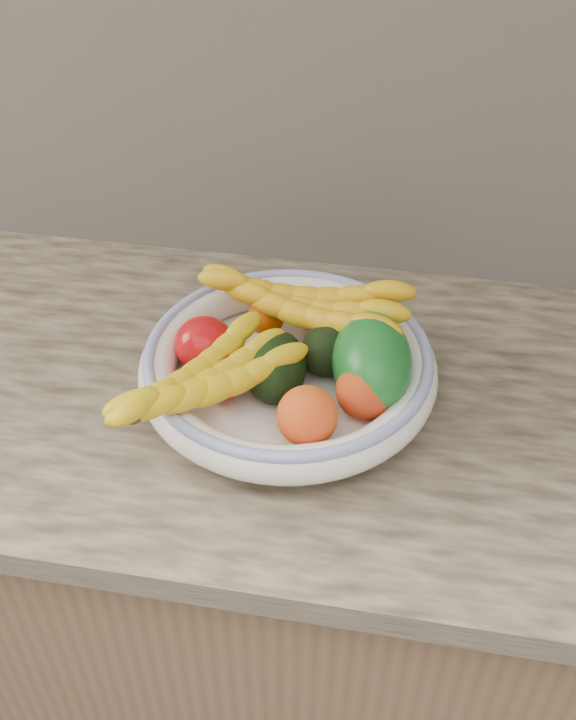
% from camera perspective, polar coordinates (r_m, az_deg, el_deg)
% --- Properties ---
extents(kitchen_counter, '(2.44, 0.66, 1.40)m').
position_cam_1_polar(kitchen_counter, '(1.43, 0.18, -14.54)').
color(kitchen_counter, brown).
rests_on(kitchen_counter, ground).
extents(fruit_bowl, '(0.39, 0.39, 0.08)m').
position_cam_1_polar(fruit_bowl, '(1.05, -0.00, -0.47)').
color(fruit_bowl, white).
rests_on(fruit_bowl, kitchen_counter).
extents(clementine_back_left, '(0.07, 0.07, 0.05)m').
position_cam_1_polar(clementine_back_left, '(1.12, -1.58, 3.06)').
color(clementine_back_left, '#FB5F05').
rests_on(clementine_back_left, fruit_bowl).
extents(clementine_back_right, '(0.05, 0.05, 0.04)m').
position_cam_1_polar(clementine_back_right, '(1.13, 1.80, 3.43)').
color(clementine_back_right, orange).
rests_on(clementine_back_right, fruit_bowl).
extents(tomato_left, '(0.09, 0.09, 0.07)m').
position_cam_1_polar(tomato_left, '(1.07, -5.98, 1.14)').
color(tomato_left, '#B80C0F').
rests_on(tomato_left, fruit_bowl).
extents(tomato_near_left, '(0.07, 0.07, 0.06)m').
position_cam_1_polar(tomato_near_left, '(1.02, -4.85, -1.16)').
color(tomato_near_left, '#C40D01').
rests_on(tomato_near_left, fruit_bowl).
extents(avocado_center, '(0.08, 0.12, 0.08)m').
position_cam_1_polar(avocado_center, '(1.02, -0.84, -0.53)').
color(avocado_center, black).
rests_on(avocado_center, fruit_bowl).
extents(avocado_right, '(0.12, 0.13, 0.07)m').
position_cam_1_polar(avocado_right, '(1.06, 3.31, 1.01)').
color(avocado_right, black).
rests_on(avocado_right, fruit_bowl).
extents(green_mango, '(0.16, 0.18, 0.14)m').
position_cam_1_polar(green_mango, '(1.02, 5.94, -0.09)').
color(green_mango, '#10591B').
rests_on(green_mango, fruit_bowl).
extents(peach_front, '(0.08, 0.08, 0.07)m').
position_cam_1_polar(peach_front, '(0.96, 1.38, -3.99)').
color(peach_front, orange).
rests_on(peach_front, fruit_bowl).
extents(peach_right, '(0.09, 0.09, 0.07)m').
position_cam_1_polar(peach_right, '(0.99, 5.52, -2.16)').
color(peach_right, orange).
rests_on(peach_right, fruit_bowl).
extents(banana_bunch_back, '(0.32, 0.15, 0.09)m').
position_cam_1_polar(banana_bunch_back, '(1.08, 0.99, 3.67)').
color(banana_bunch_back, gold).
rests_on(banana_bunch_back, fruit_bowl).
extents(banana_bunch_front, '(0.26, 0.29, 0.08)m').
position_cam_1_polar(banana_bunch_front, '(0.98, -6.06, -1.80)').
color(banana_bunch_front, yellow).
rests_on(banana_bunch_front, fruit_bowl).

